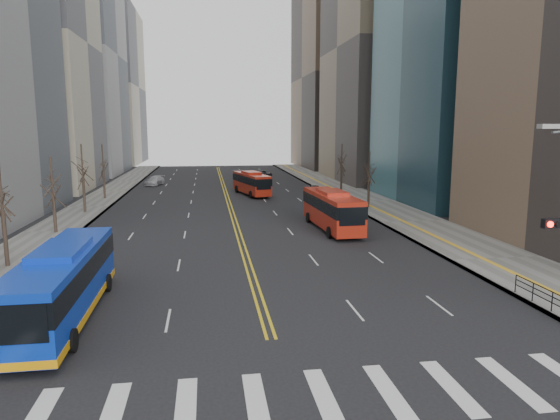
% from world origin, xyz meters
% --- Properties ---
extents(ground, '(220.00, 220.00, 0.00)m').
position_xyz_m(ground, '(0.00, 0.00, 0.00)').
color(ground, black).
extents(sidewalk_right, '(7.00, 130.00, 0.15)m').
position_xyz_m(sidewalk_right, '(17.50, 45.00, 0.07)').
color(sidewalk_right, slate).
rests_on(sidewalk_right, ground).
extents(sidewalk_left, '(5.00, 130.00, 0.15)m').
position_xyz_m(sidewalk_left, '(-16.50, 45.00, 0.07)').
color(sidewalk_left, slate).
rests_on(sidewalk_left, ground).
extents(crosswalk, '(26.70, 4.00, 0.01)m').
position_xyz_m(crosswalk, '(0.00, 0.00, 0.01)').
color(crosswalk, silver).
rests_on(crosswalk, ground).
extents(centerline, '(0.55, 100.00, 0.01)m').
position_xyz_m(centerline, '(0.00, 55.00, 0.01)').
color(centerline, gold).
rests_on(centerline, ground).
extents(office_towers, '(83.00, 134.00, 58.00)m').
position_xyz_m(office_towers, '(0.12, 68.51, 23.92)').
color(office_towers, gray).
rests_on(office_towers, ground).
extents(pedestrian_railing, '(0.06, 6.06, 1.02)m').
position_xyz_m(pedestrian_railing, '(14.30, 6.00, 0.82)').
color(pedestrian_railing, black).
rests_on(pedestrian_railing, sidewalk_right).
extents(street_trees, '(35.20, 47.20, 7.60)m').
position_xyz_m(street_trees, '(-7.18, 34.55, 4.87)').
color(street_trees, '#2D231B').
rests_on(street_trees, ground).
extents(blue_bus, '(2.95, 12.48, 3.62)m').
position_xyz_m(blue_bus, '(-9.70, 8.98, 1.90)').
color(blue_bus, '#0C35BF').
rests_on(blue_bus, ground).
extents(red_bus_near, '(3.26, 11.54, 3.62)m').
position_xyz_m(red_bus_near, '(8.66, 28.45, 2.01)').
color(red_bus_near, '#AF2312').
rests_on(red_bus_near, ground).
extents(red_bus_far, '(4.68, 10.58, 3.29)m').
position_xyz_m(red_bus_far, '(3.50, 53.68, 1.84)').
color(red_bus_far, '#AF2312').
rests_on(red_bus_far, ground).
extents(car_white, '(3.38, 4.92, 1.54)m').
position_xyz_m(car_white, '(-12.50, 21.18, 0.77)').
color(car_white, white).
rests_on(car_white, ground).
extents(car_dark_mid, '(2.42, 4.49, 1.45)m').
position_xyz_m(car_dark_mid, '(12.18, 51.68, 0.73)').
color(car_dark_mid, black).
rests_on(car_dark_mid, ground).
extents(car_silver, '(3.27, 5.40, 1.46)m').
position_xyz_m(car_silver, '(-11.12, 67.96, 0.73)').
color(car_silver, '#ADADB3').
rests_on(car_silver, ground).
extents(car_dark_far, '(3.13, 4.39, 1.11)m').
position_xyz_m(car_dark_far, '(8.48, 80.94, 0.56)').
color(car_dark_far, black).
rests_on(car_dark_far, ground).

